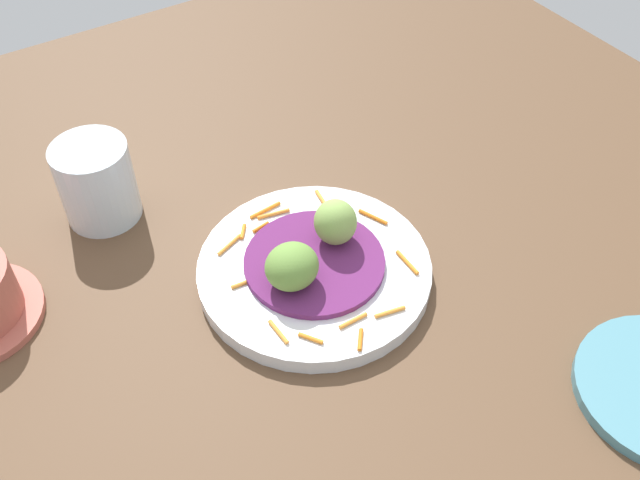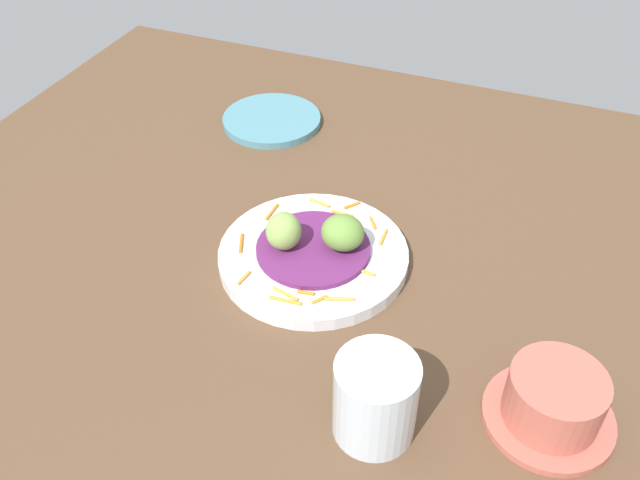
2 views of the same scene
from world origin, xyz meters
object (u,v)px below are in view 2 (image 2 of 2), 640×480
object	(u,v)px
side_plate_small	(272,120)
water_glass	(375,399)
terracotta_bowl	(553,402)
guac_scoop_center	(343,233)
guac_scoop_left	(284,231)
main_plate	(313,256)

from	to	relation	value
side_plate_small	water_glass	xyz separation A→B (cm)	(32.64, -47.63, 3.89)
side_plate_small	terracotta_bowl	bearing A→B (deg)	-40.07
side_plate_small	water_glass	world-z (taller)	water_glass
guac_scoop_center	side_plate_small	world-z (taller)	guac_scoop_center
terracotta_bowl	guac_scoop_center	bearing A→B (deg)	152.06
guac_scoop_left	terracotta_bowl	world-z (taller)	guac_scoop_left
water_glass	terracotta_bowl	bearing A→B (deg)	24.54
guac_scoop_center	side_plate_small	size ratio (longest dim) A/B	0.34
terracotta_bowl	water_glass	size ratio (longest dim) A/B	1.43
guac_scoop_left	side_plate_small	xyz separation A→B (cm)	(-15.08, 28.98, -4.25)
guac_scoop_center	side_plate_small	xyz separation A→B (cm)	(-21.59, 26.43, -4.03)
guac_scoop_left	side_plate_small	size ratio (longest dim) A/B	0.31
guac_scoop_center	side_plate_small	bearing A→B (deg)	129.25
terracotta_bowl	guac_scoop_left	bearing A→B (deg)	160.76
guac_scoop_center	terracotta_bowl	size ratio (longest dim) A/B	0.41
main_plate	guac_scoop_left	bearing A→B (deg)	-158.62
main_plate	guac_scoop_center	size ratio (longest dim) A/B	4.47
side_plate_small	terracotta_bowl	size ratio (longest dim) A/B	1.21
guac_scoop_left	terracotta_bowl	size ratio (longest dim) A/B	0.37
water_glass	guac_scoop_center	bearing A→B (deg)	117.53
guac_scoop_left	guac_scoop_center	size ratio (longest dim) A/B	0.92
main_plate	guac_scoop_center	world-z (taller)	guac_scoop_center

